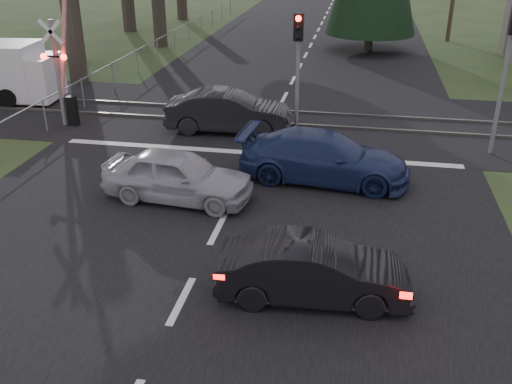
% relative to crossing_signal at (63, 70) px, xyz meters
% --- Properties ---
extents(ground, '(120.00, 120.00, 0.00)m').
position_rel_crossing_signal_xyz_m(ground, '(7.27, -9.79, -2.06)').
color(ground, '#263B1B').
rests_on(ground, ground).
extents(road, '(14.00, 100.00, 0.01)m').
position_rel_crossing_signal_xyz_m(road, '(7.27, 0.21, -2.05)').
color(road, black).
rests_on(road, ground).
extents(rail_corridor, '(120.00, 8.00, 0.01)m').
position_rel_crossing_signal_xyz_m(rail_corridor, '(7.27, 2.21, -2.05)').
color(rail_corridor, black).
rests_on(rail_corridor, ground).
extents(stop_line, '(13.00, 0.35, 0.00)m').
position_rel_crossing_signal_xyz_m(stop_line, '(7.27, -1.59, -2.05)').
color(stop_line, silver).
rests_on(stop_line, ground).
extents(rail_near, '(120.00, 0.12, 0.10)m').
position_rel_crossing_signal_xyz_m(rail_near, '(7.27, 1.41, -2.01)').
color(rail_near, '#59544C').
rests_on(rail_near, ground).
extents(rail_far, '(120.00, 0.12, 0.10)m').
position_rel_crossing_signal_xyz_m(rail_far, '(7.27, 3.01, -2.01)').
color(rail_far, '#59544C').
rests_on(rail_far, ground).
extents(crossing_signal, '(1.62, 0.38, 6.96)m').
position_rel_crossing_signal_xyz_m(crossing_signal, '(0.00, 0.00, 0.00)').
color(crossing_signal, slate).
rests_on(crossing_signal, ground).
extents(traffic_signal_right, '(0.68, 0.48, 4.70)m').
position_rel_crossing_signal_xyz_m(traffic_signal_right, '(14.82, -0.31, 1.26)').
color(traffic_signal_right, slate).
rests_on(traffic_signal_right, ground).
extents(traffic_signal_center, '(0.32, 0.48, 4.10)m').
position_rel_crossing_signal_xyz_m(traffic_signal_center, '(8.27, 0.89, 0.75)').
color(traffic_signal_center, slate).
rests_on(traffic_signal_center, ground).
extents(fence_left, '(0.10, 36.00, 1.20)m').
position_rel_crossing_signal_xyz_m(fence_left, '(-0.53, 12.71, -2.06)').
color(fence_left, slate).
rests_on(fence_left, ground).
extents(dark_hatchback, '(3.85, 1.59, 1.24)m').
position_rel_crossing_signal_xyz_m(dark_hatchback, '(9.80, -9.19, -1.44)').
color(dark_hatchback, black).
rests_on(dark_hatchback, ground).
extents(silver_car, '(4.17, 2.03, 1.37)m').
position_rel_crossing_signal_xyz_m(silver_car, '(5.84, -5.34, -1.37)').
color(silver_car, '#9FA0A6').
rests_on(silver_car, ground).
extents(blue_sedan, '(5.04, 2.42, 1.41)m').
position_rel_crossing_signal_xyz_m(blue_sedan, '(9.59, -3.35, -1.35)').
color(blue_sedan, navy).
rests_on(blue_sedan, ground).
extents(dark_car_far, '(4.51, 1.82, 1.46)m').
position_rel_crossing_signal_xyz_m(dark_car_far, '(5.92, 0.40, -1.33)').
color(dark_car_far, black).
rests_on(dark_car_far, ground).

